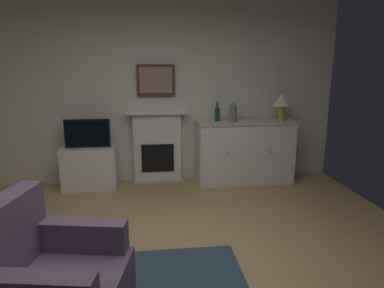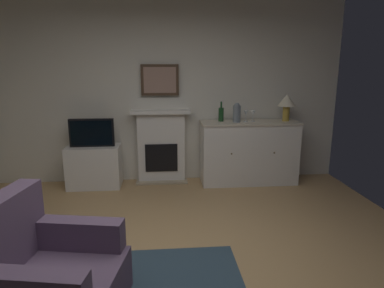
% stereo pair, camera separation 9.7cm
% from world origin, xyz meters
% --- Properties ---
extents(ground_plane, '(5.29, 5.35, 0.10)m').
position_xyz_m(ground_plane, '(0.00, 0.00, -0.05)').
color(ground_plane, tan).
rests_on(ground_plane, ground).
extents(wall_rear, '(5.29, 0.06, 2.99)m').
position_xyz_m(wall_rear, '(0.00, 2.64, 1.50)').
color(wall_rear, silver).
rests_on(wall_rear, ground_plane).
extents(fireplace_unit, '(0.87, 0.30, 1.10)m').
position_xyz_m(fireplace_unit, '(-0.09, 2.52, 0.55)').
color(fireplace_unit, white).
rests_on(fireplace_unit, ground_plane).
extents(framed_picture, '(0.55, 0.04, 0.45)m').
position_xyz_m(framed_picture, '(-0.09, 2.56, 1.53)').
color(framed_picture, '#473323').
extents(sideboard_cabinet, '(1.44, 0.49, 0.94)m').
position_xyz_m(sideboard_cabinet, '(1.22, 2.34, 0.47)').
color(sideboard_cabinet, white).
rests_on(sideboard_cabinet, ground_plane).
extents(table_lamp, '(0.26, 0.26, 0.40)m').
position_xyz_m(table_lamp, '(1.76, 2.34, 1.22)').
color(table_lamp, '#B79338').
rests_on(table_lamp, sideboard_cabinet).
extents(wine_bottle, '(0.08, 0.08, 0.29)m').
position_xyz_m(wine_bottle, '(0.80, 2.38, 1.04)').
color(wine_bottle, '#193F1E').
rests_on(wine_bottle, sideboard_cabinet).
extents(wine_glass_left, '(0.07, 0.07, 0.16)m').
position_xyz_m(wine_glass_left, '(1.15, 2.31, 1.06)').
color(wine_glass_left, silver).
rests_on(wine_glass_left, sideboard_cabinet).
extents(wine_glass_center, '(0.07, 0.07, 0.16)m').
position_xyz_m(wine_glass_center, '(1.26, 2.33, 1.06)').
color(wine_glass_center, silver).
rests_on(wine_glass_center, sideboard_cabinet).
extents(vase_decorative, '(0.11, 0.11, 0.28)m').
position_xyz_m(vase_decorative, '(1.01, 2.29, 1.08)').
color(vase_decorative, slate).
rests_on(vase_decorative, sideboard_cabinet).
extents(tv_cabinet, '(0.75, 0.42, 0.61)m').
position_xyz_m(tv_cabinet, '(-1.06, 2.35, 0.30)').
color(tv_cabinet, white).
rests_on(tv_cabinet, ground_plane).
extents(tv_set, '(0.62, 0.07, 0.40)m').
position_xyz_m(tv_set, '(-1.06, 2.33, 0.81)').
color(tv_set, black).
rests_on(tv_set, tv_cabinet).
extents(armchair, '(0.93, 0.90, 0.92)m').
position_xyz_m(armchair, '(-0.83, -0.43, 0.38)').
color(armchair, '#604C66').
rests_on(armchair, ground_plane).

